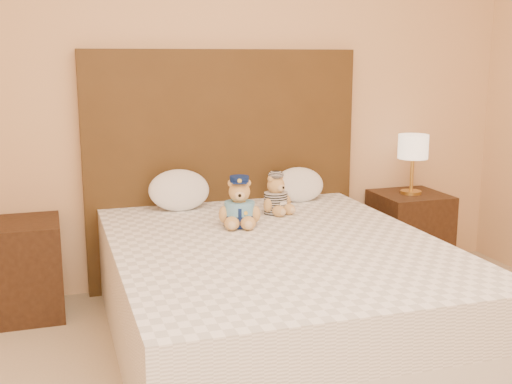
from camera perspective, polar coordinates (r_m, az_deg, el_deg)
bed at (r=3.30m, az=1.79°, el=-8.99°), size 1.60×2.00×0.55m
headboard at (r=4.11m, az=-2.91°, el=2.05°), size 1.75×0.08×1.50m
nightstand_left at (r=3.89m, az=-20.18°, el=-6.46°), size 0.45×0.45×0.55m
nightstand_right at (r=4.51m, az=13.43°, el=-3.55°), size 0.45×0.45×0.55m
lamp at (r=4.40m, az=13.78°, el=3.67°), size 0.20×0.20×0.40m
teddy_police at (r=3.46m, az=-1.48°, el=-0.87°), size 0.29×0.28×0.27m
teddy_prisoner at (r=3.75m, az=1.77°, el=-0.17°), size 0.27×0.27×0.24m
pillow_left at (r=3.88m, az=-6.85°, el=0.34°), size 0.37×0.24×0.26m
pillow_right at (r=4.10m, az=3.87°, el=0.81°), size 0.33×0.21×0.23m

